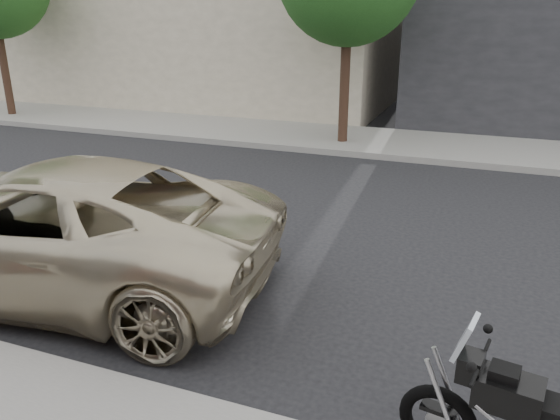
# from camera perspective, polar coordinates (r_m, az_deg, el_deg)

# --- Properties ---
(ground) EXTENTS (120.00, 120.00, 0.00)m
(ground) POSITION_cam_1_polar(r_m,az_deg,el_deg) (8.22, 9.34, -3.75)
(ground) COLOR black
(ground) RESTS_ON ground
(far_sidewalk) EXTENTS (44.00, 3.00, 0.15)m
(far_sidewalk) POSITION_cam_1_polar(r_m,az_deg,el_deg) (14.34, 14.83, 6.49)
(far_sidewalk) COLOR gray
(far_sidewalk) RESTS_ON ground
(minivan) EXTENTS (5.97, 3.26, 1.59)m
(minivan) POSITION_cam_1_polar(r_m,az_deg,el_deg) (7.30, -23.13, -1.56)
(minivan) COLOR beige
(minivan) RESTS_ON ground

